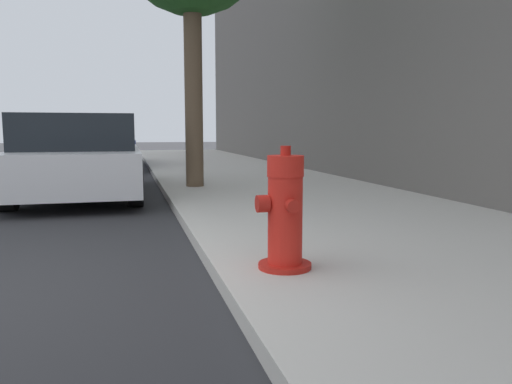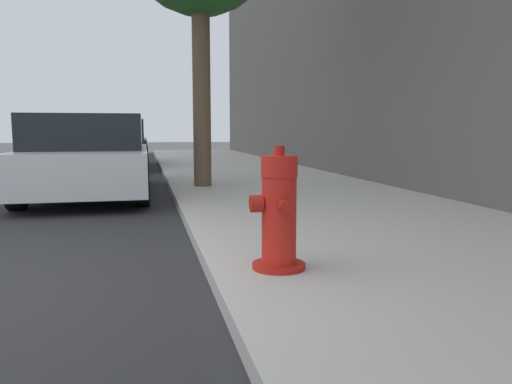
# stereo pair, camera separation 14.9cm
# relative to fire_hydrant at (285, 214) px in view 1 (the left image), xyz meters

# --- Properties ---
(sidewalk_slab) EXTENTS (3.56, 40.00, 0.11)m
(sidewalk_slab) POSITION_rel_fire_hydrant_xyz_m (1.33, 0.18, -0.42)
(sidewalk_slab) COLOR beige
(sidewalk_slab) RESTS_ON ground_plane
(fire_hydrant) EXTENTS (0.37, 0.36, 0.81)m
(fire_hydrant) POSITION_rel_fire_hydrant_xyz_m (0.00, 0.00, 0.00)
(fire_hydrant) COLOR red
(fire_hydrant) RESTS_ON sidewalk_slab
(parked_car_near) EXTENTS (1.77, 4.10, 1.24)m
(parked_car_near) POSITION_rel_fire_hydrant_xyz_m (-1.68, 4.98, 0.14)
(parked_car_near) COLOR silver
(parked_car_near) RESTS_ON ground_plane
(parked_car_mid) EXTENTS (1.80, 4.21, 1.30)m
(parked_car_mid) POSITION_rel_fire_hydrant_xyz_m (-1.66, 10.90, 0.16)
(parked_car_mid) COLOR navy
(parked_car_mid) RESTS_ON ground_plane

